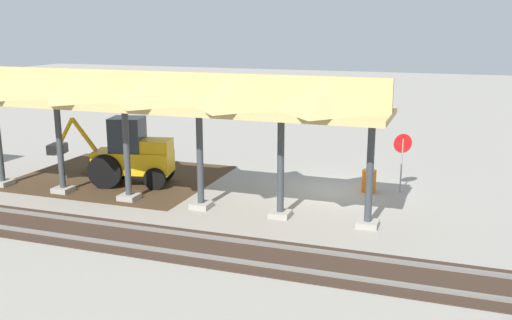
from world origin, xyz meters
TOP-DOWN VIEW (x-y plane):
  - ground_plane at (0.00, 0.00)m, footprint 120.00×120.00m
  - dirt_work_zone at (9.27, 0.93)m, footprint 8.40×7.00m
  - platform_canopy at (5.61, 3.64)m, footprint 16.27×3.20m
  - rail_tracks at (0.00, 7.16)m, footprint 60.00×2.58m
  - stop_sign at (-2.54, -0.81)m, footprint 0.67×0.41m
  - backhoe at (8.21, 1.72)m, footprint 5.27×2.34m
  - dirt_mound at (10.47, 0.18)m, footprint 4.58×4.58m
  - traffic_barrel at (-1.35, -0.41)m, footprint 0.56×0.56m

SIDE VIEW (x-z plane):
  - ground_plane at x=0.00m, z-range 0.00..0.00m
  - dirt_mound at x=10.47m, z-range -0.93..0.93m
  - dirt_work_zone at x=9.27m, z-range 0.00..0.01m
  - rail_tracks at x=0.00m, z-range -0.05..0.10m
  - traffic_barrel at x=-1.35m, z-range 0.00..0.90m
  - backhoe at x=8.21m, z-range -0.14..2.68m
  - stop_sign at x=-2.54m, z-range 0.52..2.89m
  - platform_canopy at x=5.61m, z-range 1.70..6.60m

